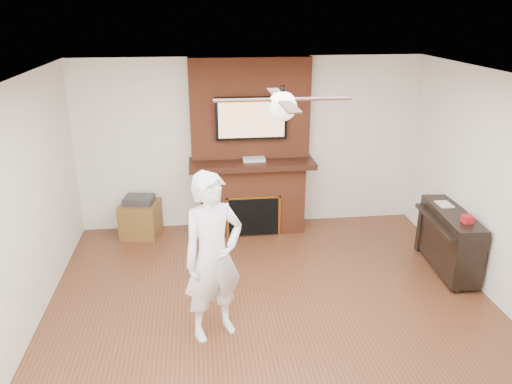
{
  "coord_description": "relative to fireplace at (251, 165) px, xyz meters",
  "views": [
    {
      "loc": [
        -0.75,
        -4.31,
        3.14
      ],
      "look_at": [
        -0.13,
        0.9,
        1.19
      ],
      "focal_mm": 35.0,
      "sensor_mm": 36.0,
      "label": 1
    }
  ],
  "objects": [
    {
      "name": "room_shell",
      "position": [
        0.0,
        -2.55,
        0.25
      ],
      "size": [
        5.36,
        5.86,
        2.86
      ],
      "color": "#512A18",
      "rests_on": "ground"
    },
    {
      "name": "fireplace",
      "position": [
        0.0,
        0.0,
        0.0
      ],
      "size": [
        1.78,
        0.64,
        2.5
      ],
      "color": "brown",
      "rests_on": "ground"
    },
    {
      "name": "tv",
      "position": [
        0.0,
        -0.05,
        0.68
      ],
      "size": [
        1.0,
        0.08,
        0.6
      ],
      "color": "black",
      "rests_on": "fireplace"
    },
    {
      "name": "ceiling_fan",
      "position": [
        -0.0,
        -2.55,
        1.34
      ],
      "size": [
        1.21,
        1.21,
        0.31
      ],
      "color": "black",
      "rests_on": "room_shell"
    },
    {
      "name": "person",
      "position": [
        -0.65,
        -2.53,
        -0.13
      ],
      "size": [
        0.75,
        0.65,
        1.73
      ],
      "primitive_type": "imported",
      "rotation": [
        0.0,
        0.0,
        0.44
      ],
      "color": "white",
      "rests_on": "ground"
    },
    {
      "name": "side_table",
      "position": [
        -1.62,
        -0.07,
        -0.72
      ],
      "size": [
        0.6,
        0.6,
        0.6
      ],
      "rotation": [
        0.0,
        0.0,
        -0.18
      ],
      "color": "brown",
      "rests_on": "ground"
    },
    {
      "name": "piano",
      "position": [
        2.31,
        -1.56,
        -0.57
      ],
      "size": [
        0.53,
        1.23,
        0.88
      ],
      "rotation": [
        0.0,
        0.0,
        -0.08
      ],
      "color": "black",
      "rests_on": "ground"
    },
    {
      "name": "cable_box",
      "position": [
        0.03,
        -0.1,
        0.11
      ],
      "size": [
        0.31,
        0.18,
        0.04
      ],
      "primitive_type": "cube",
      "rotation": [
        0.0,
        0.0,
        0.02
      ],
      "color": "silver",
      "rests_on": "fireplace"
    },
    {
      "name": "candle_orange",
      "position": [
        -0.17,
        -0.23,
        -0.93
      ],
      "size": [
        0.08,
        0.08,
        0.14
      ],
      "primitive_type": "cylinder",
      "color": "#CB5417",
      "rests_on": "ground"
    },
    {
      "name": "candle_green",
      "position": [
        -0.11,
        -0.2,
        -0.95
      ],
      "size": [
        0.08,
        0.08,
        0.09
      ],
      "primitive_type": "cylinder",
      "color": "green",
      "rests_on": "ground"
    },
    {
      "name": "candle_cream",
      "position": [
        0.08,
        -0.17,
        -0.95
      ],
      "size": [
        0.08,
        0.08,
        0.09
      ],
      "primitive_type": "cylinder",
      "color": "beige",
      "rests_on": "ground"
    }
  ]
}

